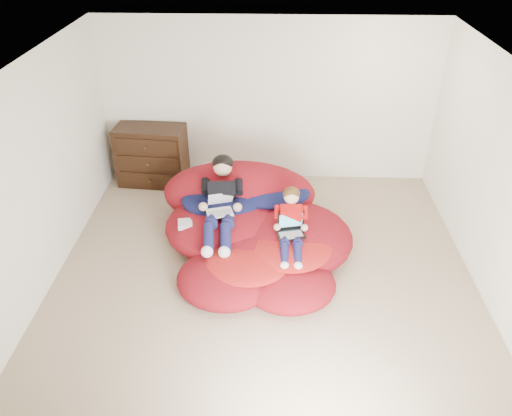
{
  "coord_description": "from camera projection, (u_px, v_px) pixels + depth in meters",
  "views": [
    {
      "loc": [
        0.06,
        -4.63,
        3.93
      ],
      "look_at": [
        -0.11,
        0.42,
        0.7
      ],
      "focal_mm": 35.0,
      "sensor_mm": 36.0,
      "label": 1
    }
  ],
  "objects": [
    {
      "name": "cream_pillow",
      "position": [
        212.0,
        173.0,
        6.89
      ],
      "size": [
        0.48,
        0.31,
        0.31
      ],
      "primitive_type": "ellipsoid",
      "color": "silver",
      "rests_on": "beanbag_pile"
    },
    {
      "name": "younger_boy",
      "position": [
        291.0,
        222.0,
        5.88
      ],
      "size": [
        0.27,
        0.87,
        0.65
      ],
      "color": "red",
      "rests_on": "beanbag_pile"
    },
    {
      "name": "laptop_black",
      "position": [
        291.0,
        228.0,
        5.89
      ],
      "size": [
        0.36,
        0.31,
        0.24
      ],
      "color": "black",
      "rests_on": "younger_boy"
    },
    {
      "name": "room_shell",
      "position": [
        264.0,
        261.0,
        5.89
      ],
      "size": [
        5.1,
        5.1,
        2.77
      ],
      "color": "tan",
      "rests_on": "ground"
    },
    {
      "name": "dresser",
      "position": [
        152.0,
        156.0,
        7.69
      ],
      "size": [
        1.08,
        0.63,
        0.93
      ],
      "color": "black",
      "rests_on": "ground"
    },
    {
      "name": "power_adapter",
      "position": [
        185.0,
        224.0,
        6.2
      ],
      "size": [
        0.2,
        0.2,
        0.07
      ],
      "primitive_type": "cube",
      "rotation": [
        0.0,
        0.0,
        0.16
      ],
      "color": "silver",
      "rests_on": "beanbag_pile"
    },
    {
      "name": "laptop_white",
      "position": [
        220.0,
        206.0,
        6.14
      ],
      "size": [
        0.36,
        0.41,
        0.21
      ],
      "color": "silver",
      "rests_on": "older_boy"
    },
    {
      "name": "older_boy",
      "position": [
        221.0,
        198.0,
        6.22
      ],
      "size": [
        0.39,
        1.32,
        0.75
      ],
      "color": "black",
      "rests_on": "beanbag_pile"
    },
    {
      "name": "beanbag_pile",
      "position": [
        252.0,
        227.0,
        6.4
      ],
      "size": [
        2.53,
        2.48,
        0.95
      ],
      "color": "maroon",
      "rests_on": "ground"
    }
  ]
}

